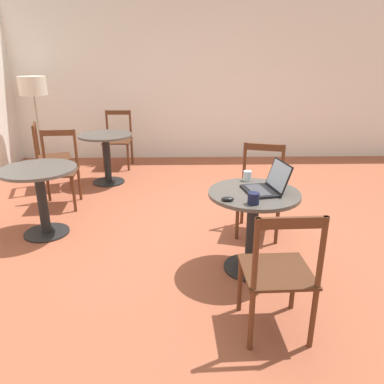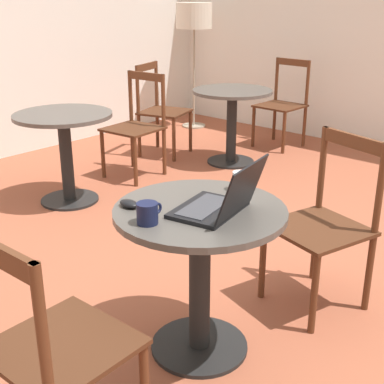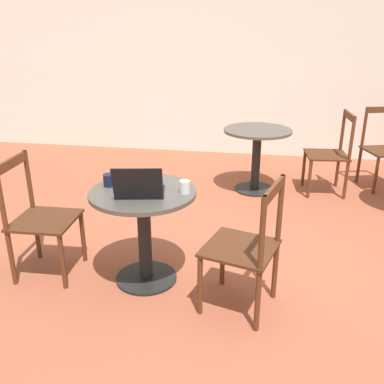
% 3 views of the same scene
% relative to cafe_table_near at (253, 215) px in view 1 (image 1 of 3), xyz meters
% --- Properties ---
extents(ground_plane, '(16.00, 16.00, 0.00)m').
position_rel_cafe_table_near_xyz_m(ground_plane, '(0.69, 0.34, -0.52)').
color(ground_plane, '#9E5138').
extents(wall_side, '(0.06, 9.40, 2.70)m').
position_rel_cafe_table_near_xyz_m(wall_side, '(3.92, 0.34, 0.83)').
color(wall_side, white).
rests_on(wall_side, ground_plane).
extents(cafe_table_near, '(0.76, 0.76, 0.73)m').
position_rel_cafe_table_near_xyz_m(cafe_table_near, '(0.00, 0.00, 0.00)').
color(cafe_table_near, black).
rests_on(cafe_table_near, ground_plane).
extents(cafe_table_mid, '(0.76, 0.76, 0.73)m').
position_rel_cafe_table_near_xyz_m(cafe_table_mid, '(2.44, 1.70, 0.00)').
color(cafe_table_mid, black).
rests_on(cafe_table_mid, ground_plane).
extents(cafe_table_far, '(0.76, 0.76, 0.73)m').
position_rel_cafe_table_near_xyz_m(cafe_table_far, '(0.75, 2.05, 0.00)').
color(cafe_table_far, black).
rests_on(cafe_table_far, ground_plane).
extents(chair_near_right, '(0.55, 0.55, 0.92)m').
position_rel_cafe_table_near_xyz_m(chair_near_right, '(0.76, -0.22, -0.06)').
color(chair_near_right, '#562D19').
rests_on(chair_near_right, ground_plane).
extents(chair_near_left, '(0.46, 0.46, 0.92)m').
position_rel_cafe_table_near_xyz_m(chair_near_left, '(-0.81, -0.03, -0.06)').
color(chair_near_left, '#562D19').
rests_on(chair_near_left, ground_plane).
extents(chair_mid_back, '(0.56, 0.56, 0.92)m').
position_rel_cafe_table_near_xyz_m(chair_mid_back, '(2.22, 2.44, -0.06)').
color(chair_mid_back, '#562D19').
rests_on(chair_mid_back, ground_plane).
extents(chair_mid_right, '(0.46, 0.46, 0.92)m').
position_rel_cafe_table_near_xyz_m(chair_mid_right, '(3.31, 1.68, -0.06)').
color(chair_mid_right, '#562D19').
rests_on(chair_mid_right, ground_plane).
extents(chair_far_right, '(0.48, 0.48, 0.92)m').
position_rel_cafe_table_near_xyz_m(chair_far_right, '(1.57, 2.12, -0.06)').
color(chair_far_right, '#562D19').
rests_on(chair_far_right, ground_plane).
extents(floor_lamp, '(0.43, 0.43, 1.48)m').
position_rel_cafe_table_near_xyz_m(floor_lamp, '(3.33, 2.97, 0.76)').
color(floor_lamp, '#9E937F').
rests_on(floor_lamp, ground_plane).
extents(laptop, '(0.38, 0.38, 0.25)m').
position_rel_cafe_table_near_xyz_m(laptop, '(0.01, -0.10, 0.25)').
color(laptop, black).
rests_on(laptop, cafe_table_near).
extents(mouse, '(0.06, 0.10, 0.03)m').
position_rel_cafe_table_near_xyz_m(mouse, '(-0.19, 0.24, 0.22)').
color(mouse, black).
rests_on(mouse, cafe_table_near).
extents(mug, '(0.13, 0.09, 0.09)m').
position_rel_cafe_table_near_xyz_m(mug, '(-0.26, 0.06, 0.25)').
color(mug, '#141938').
rests_on(mug, cafe_table_near).
extents(drinking_glass, '(0.07, 0.07, 0.09)m').
position_rel_cafe_table_near_xyz_m(drinking_glass, '(0.30, 0.01, 0.25)').
color(drinking_glass, silver).
rests_on(drinking_glass, cafe_table_near).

